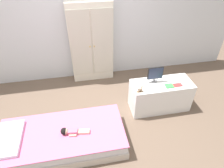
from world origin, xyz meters
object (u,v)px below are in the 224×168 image
Objects in this scene: wardrobe at (91,44)px; tv_monitor at (155,74)px; book_green at (169,86)px; rocking_horse_toy at (141,89)px; bed at (63,139)px; doll at (70,131)px; book_red at (177,85)px; tv_stand at (160,96)px.

tv_monitor is at bearing -49.12° from wardrobe.
rocking_horse_toy is at bearing -175.28° from book_green.
bed is 6.39× the size of tv_monitor.
bed is 4.46× the size of doll.
book_green is 0.86× the size of book_red.
tv_monitor is (1.53, 0.56, 0.54)m from bed.
book_green reaches higher than bed.
book_green is at bearing -51.66° from tv_stand.
rocking_horse_toy is at bearing -162.02° from tv_stand.
book_red is (1.74, 0.44, 0.22)m from doll.
wardrobe is 1.60m from tv_stand.
rocking_horse_toy is at bearing -176.32° from book_red.
book_red is at bearing -26.71° from tv_monitor.
rocking_horse_toy is at bearing 16.28° from bed.
book_green is (1.72, 0.40, 0.40)m from bed.
book_red is at bearing -44.45° from wardrobe.
wardrobe reaches higher than rocking_horse_toy.
tv_stand is at bearing 19.21° from doll.
wardrobe is (0.62, 1.61, 0.65)m from bed.
rocking_horse_toy is (1.11, 0.40, 0.26)m from doll.
book_green is at bearing 15.26° from doll.
tv_stand is (1.64, 0.49, 0.13)m from bed.
bed is 1.84m from wardrobe.
wardrobe reaches higher than doll.
doll is 1.67m from book_green.
doll is 3.51× the size of rocking_horse_toy.
tv_stand is 0.44m from tv_monitor.
wardrobe is 14.02× the size of rocking_horse_toy.
book_green reaches higher than book_red.
book_red is (1.24, -1.21, -0.25)m from wardrobe.
tv_stand is 8.94× the size of rocking_horse_toy.
book_green is (0.19, -0.17, -0.15)m from tv_monitor.
tv_stand is at bearing 16.72° from bed.
bed is 1.72m from tv_stand.
doll is at bearing -160.79° from tv_stand.
tv_stand is 0.36m from book_red.
rocking_horse_toy reaches higher than doll.
wardrobe is at bearing 68.90° from bed.
wardrobe is 1.41m from rocking_horse_toy.
tv_stand is 0.30m from book_green.
wardrobe is (0.50, 1.65, 0.47)m from doll.
rocking_horse_toy is at bearing 19.67° from doll.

